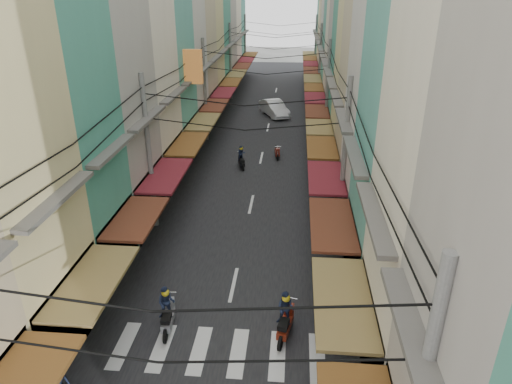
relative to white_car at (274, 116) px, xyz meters
The scene contains 15 objects.
ground 26.15m from the white_car, 90.79° to the right, with size 160.00×160.00×0.00m, color #61615D.
road 6.16m from the white_car, 93.35° to the right, with size 10.00×80.00×0.02m, color black.
sidewalk_left 9.21m from the white_car, 138.12° to the right, with size 3.00×80.00×0.06m, color gray.
sidewalk_right 8.69m from the white_car, 45.05° to the right, with size 3.00×80.00×0.06m, color gray.
crosswalk 32.15m from the white_car, 90.64° to the right, with size 7.55×2.40×0.01m.
building_row_left 16.00m from the white_car, 130.81° to the right, with size 7.80×67.67×23.70m.
building_row_right 15.49m from the white_car, 52.10° to the right, with size 7.80×68.98×22.59m.
utility_poles 12.95m from the white_car, 91.85° to the right, with size 10.20×66.13×8.20m.
white_car is the anchor object (origin of this frame).
bicycle 29.81m from the white_car, 77.96° to the right, with size 0.65×1.73×1.19m, color black.
moving_scooters 25.34m from the white_car, 90.74° to the right, with size 4.98×21.08×1.95m.
parked_scooters 30.19m from the white_car, 82.56° to the right, with size 12.78×15.13×0.97m.
pedestrians 24.20m from the white_car, 101.49° to the right, with size 13.93×22.91×2.25m.
market_umbrella 31.62m from the white_car, 77.62° to the right, with size 2.48×2.48×2.62m.
traffic_sign 31.80m from the white_car, 81.99° to the right, with size 0.10×0.62×2.83m.
Camera 1 is at (2.40, -18.28, 12.00)m, focal length 32.00 mm.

